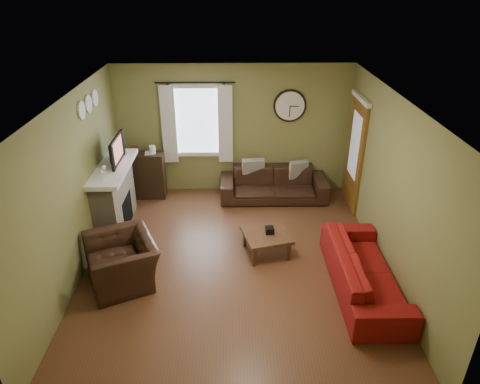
{
  "coord_description": "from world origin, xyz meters",
  "views": [
    {
      "loc": [
        -0.0,
        -5.51,
        4.11
      ],
      "look_at": [
        0.1,
        0.4,
        1.05
      ],
      "focal_mm": 32.0,
      "sensor_mm": 36.0,
      "label": 1
    }
  ],
  "objects_px": {
    "coffee_table": "(266,243)",
    "armchair": "(122,261)",
    "sofa_brown": "(274,184)",
    "sofa_red": "(364,270)",
    "bookshelf": "(145,175)"
  },
  "relations": [
    {
      "from": "bookshelf",
      "to": "sofa_red",
      "type": "relative_size",
      "value": 0.43
    },
    {
      "from": "bookshelf",
      "to": "armchair",
      "type": "distance_m",
      "value": 2.69
    },
    {
      "from": "coffee_table",
      "to": "armchair",
      "type": "bearing_deg",
      "value": -162.97
    },
    {
      "from": "bookshelf",
      "to": "sofa_brown",
      "type": "bearing_deg",
      "value": -2.64
    },
    {
      "from": "sofa_red",
      "to": "armchair",
      "type": "xyz_separation_m",
      "value": [
        -3.5,
        0.24,
        0.03
      ]
    },
    {
      "from": "armchair",
      "to": "sofa_brown",
      "type": "bearing_deg",
      "value": 111.81
    },
    {
      "from": "sofa_brown",
      "to": "sofa_red",
      "type": "xyz_separation_m",
      "value": [
        1.05,
        -2.81,
        0.01
      ]
    },
    {
      "from": "bookshelf",
      "to": "armchair",
      "type": "bearing_deg",
      "value": -87.09
    },
    {
      "from": "sofa_red",
      "to": "coffee_table",
      "type": "relative_size",
      "value": 3.07
    },
    {
      "from": "sofa_brown",
      "to": "armchair",
      "type": "distance_m",
      "value": 3.54
    },
    {
      "from": "bookshelf",
      "to": "sofa_brown",
      "type": "height_order",
      "value": "bookshelf"
    },
    {
      "from": "bookshelf",
      "to": "sofa_brown",
      "type": "distance_m",
      "value": 2.59
    },
    {
      "from": "sofa_brown",
      "to": "sofa_red",
      "type": "height_order",
      "value": "sofa_red"
    },
    {
      "from": "sofa_brown",
      "to": "armchair",
      "type": "height_order",
      "value": "armchair"
    },
    {
      "from": "sofa_brown",
      "to": "coffee_table",
      "type": "relative_size",
      "value": 3.01
    }
  ]
}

